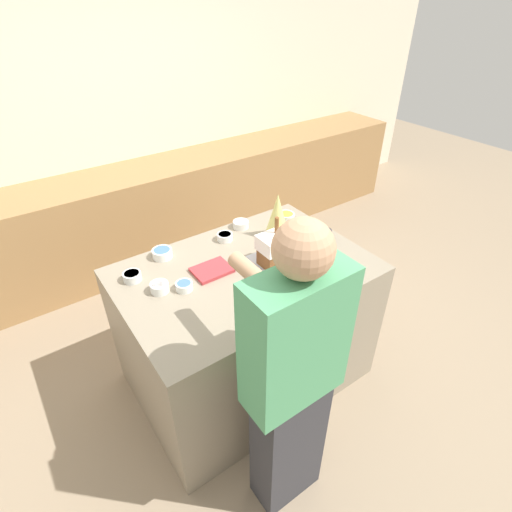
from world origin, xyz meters
The scene contains 17 objects.
ground_plane centered at (0.00, 0.00, 0.00)m, with size 12.00×12.00×0.00m, color gray.
wall_back centered at (0.00, 2.09, 1.30)m, with size 8.00×0.05×2.60m.
back_cabinet_block centered at (0.00, 1.76, 0.45)m, with size 6.00×0.60×0.90m.
kitchen_island centered at (0.00, 0.00, 0.45)m, with size 1.44×0.99×0.91m.
baking_tray centered at (0.15, -0.06, 0.91)m, with size 0.39×0.32×0.01m.
gingerbread_house centered at (0.15, -0.06, 1.02)m, with size 0.16×0.15×0.29m.
decorative_tree centered at (0.37, 0.18, 1.05)m, with size 0.16×0.16×0.30m.
candy_bowl_center_rear centered at (-0.57, 0.27, 0.93)m, with size 0.10×0.10×0.05m.
candy_bowl_near_tray_right centered at (0.07, 0.33, 0.93)m, with size 0.10×0.10×0.04m.
candy_bowl_near_tray_left centered at (0.24, 0.41, 0.93)m, with size 0.10×0.10×0.05m.
candy_bowl_behind_tray centered at (-0.34, 0.39, 0.94)m, with size 0.12×0.12×0.05m.
candy_bowl_far_right centered at (0.55, 0.31, 0.93)m, with size 0.12×0.12×0.05m.
candy_bowl_front_corner centered at (-0.37, 0.04, 0.93)m, with size 0.09×0.09×0.04m.
candy_bowl_beside_tree centered at (-0.48, 0.10, 0.94)m, with size 0.10×0.10×0.05m.
cookbook centered at (-0.17, 0.09, 0.92)m, with size 0.21×0.17×0.02m.
mug centered at (0.58, -0.04, 0.95)m, with size 0.10×0.10×0.08m.
person centered at (-0.26, -0.74, 0.85)m, with size 0.43×0.54×1.65m.
Camera 1 is at (-1.02, -1.54, 2.27)m, focal length 28.00 mm.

